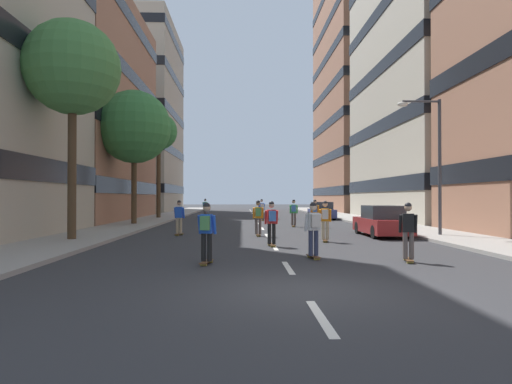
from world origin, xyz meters
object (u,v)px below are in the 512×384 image
(skater_7, at_px, (179,216))
(skater_9, at_px, (262,208))
(skater_1, at_px, (205,206))
(skater_10, at_px, (325,218))
(street_tree_far, at_px, (159,132))
(skater_5, at_px, (315,212))
(street_tree_near, at_px, (72,69))
(skater_6, at_px, (314,226))
(skater_0, at_px, (206,229))
(skater_8, at_px, (294,211))
(skater_2, at_px, (408,229))
(streetlamp_right, at_px, (432,151))
(skater_4, at_px, (272,221))
(parked_car_near, at_px, (382,222))
(parked_car_mid, at_px, (322,211))
(street_tree_mid, at_px, (134,127))
(skater_3, at_px, (258,216))

(skater_7, xyz_separation_m, skater_9, (4.81, 13.69, 0.03))
(skater_1, xyz_separation_m, skater_10, (7.18, -24.46, 0.00))
(street_tree_far, distance_m, skater_5, 17.76)
(street_tree_near, distance_m, skater_6, 12.79)
(skater_0, relative_size, skater_8, 1.00)
(skater_2, distance_m, skater_8, 15.69)
(streetlamp_right, height_order, skater_10, streetlamp_right)
(skater_4, bearing_deg, skater_10, 34.55)
(skater_7, bearing_deg, skater_10, -27.27)
(skater_9, xyz_separation_m, skater_10, (1.96, -17.18, 0.00))
(street_tree_near, xyz_separation_m, skater_0, (6.30, -6.52, -6.48))
(parked_car_near, distance_m, skater_6, 9.15)
(skater_6, relative_size, skater_7, 1.00)
(parked_car_mid, distance_m, skater_1, 11.77)
(street_tree_mid, distance_m, skater_1, 14.83)
(street_tree_near, bearing_deg, skater_4, -13.00)
(street_tree_mid, bearing_deg, streetlamp_right, -29.63)
(skater_6, distance_m, skater_10, 5.35)
(parked_car_mid, relative_size, skater_4, 2.47)
(skater_2, height_order, skater_9, same)
(street_tree_far, bearing_deg, streetlamp_right, -47.95)
(parked_car_near, relative_size, skater_6, 2.47)
(skater_0, height_order, skater_7, same)
(street_tree_near, xyz_separation_m, skater_4, (8.49, -1.96, -6.48))
(parked_car_mid, bearing_deg, skater_0, -107.39)
(skater_8, bearing_deg, skater_2, -84.18)
(skater_8, bearing_deg, skater_1, 115.20)
(skater_5, height_order, skater_9, same)
(skater_5, bearing_deg, skater_0, -110.57)
(parked_car_mid, height_order, street_tree_far, street_tree_far)
(parked_car_mid, xyz_separation_m, skater_0, (-7.97, -25.43, 0.32))
(street_tree_mid, distance_m, skater_5, 13.46)
(street_tree_far, xyz_separation_m, streetlamp_right, (16.47, -18.25, -3.50))
(street_tree_near, xyz_separation_m, skater_1, (3.74, 24.17, -6.48))
(skater_8, bearing_deg, skater_10, -88.68)
(street_tree_near, distance_m, skater_10, 12.71)
(parked_car_near, distance_m, skater_4, 7.23)
(skater_4, xyz_separation_m, skater_6, (1.08, -3.50, 0.00))
(parked_car_near, height_order, skater_1, skater_1)
(skater_0, bearing_deg, skater_2, 2.80)
(parked_car_mid, xyz_separation_m, skater_2, (-1.97, -25.14, 0.29))
(skater_2, bearing_deg, skater_9, 98.20)
(street_tree_near, xyz_separation_m, skater_6, (9.58, -5.47, -6.48))
(skater_3, distance_m, skater_9, 14.34)
(street_tree_far, bearing_deg, skater_9, -18.43)
(street_tree_mid, xyz_separation_m, skater_0, (6.30, -17.51, -5.68))
(skater_4, xyz_separation_m, skater_7, (-4.34, 5.16, -0.03))
(street_tree_mid, bearing_deg, skater_6, -59.81)
(skater_2, distance_m, skater_10, 6.10)
(skater_6, bearing_deg, streetlamp_right, 45.81)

